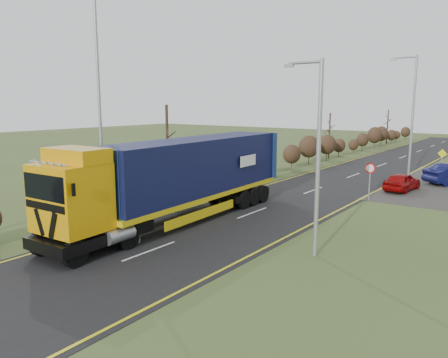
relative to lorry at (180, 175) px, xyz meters
name	(u,v)px	position (x,y,z in m)	size (l,w,h in m)	color
ground	(209,230)	(2.07, -0.23, -2.50)	(160.00, 160.00, 0.00)	#3C4C20
road	(300,195)	(2.07, 9.77, -2.49)	(8.00, 120.00, 0.02)	black
layby	(436,184)	(8.57, 19.77, -2.49)	(6.00, 18.00, 0.02)	#2D2A28
lane_markings	(298,196)	(2.07, 9.46, -2.47)	(7.52, 116.00, 0.01)	#D2C813
hedgerow	(211,168)	(-3.93, 7.66, -0.88)	(2.24, 102.04, 6.05)	#322016
lorry	(180,175)	(0.00, 0.00, 0.00)	(3.17, 15.89, 4.40)	black
car_red_hatchback	(402,182)	(7.14, 15.45, -1.85)	(1.54, 3.82, 1.30)	#8F0707
streetlight_near	(316,151)	(7.78, -0.57, 1.79)	(1.68, 0.18, 7.84)	#929597
streetlight_mid	(411,113)	(6.54, 19.15, 2.88)	(2.06, 0.19, 9.72)	#929597
left_pole	(100,115)	(-3.14, -2.39, 3.07)	(0.16, 0.16, 11.14)	#929597
speed_sign	(370,174)	(6.27, 10.98, -0.80)	(0.67, 0.10, 2.42)	#929597
warning_board	(442,158)	(7.59, 27.11, -1.27)	(0.77, 0.11, 2.01)	#929597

